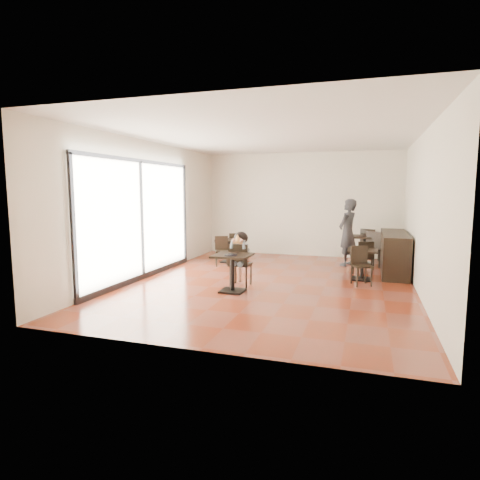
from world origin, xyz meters
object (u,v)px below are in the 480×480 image
at_px(chair_mid_b, 362,266).
at_px(cafe_table_left, 229,251).
at_px(adult_patron, 348,232).
at_px(cafe_table_mid, 362,265).
at_px(cafe_table_back, 364,250).
at_px(chair_left_b, 222,251).
at_px(chair_back_a, 370,245).
at_px(child_chair, 241,265).
at_px(child_table, 232,273).
at_px(chair_back_b, 370,250).
at_px(chair_left_a, 235,246).
at_px(child, 241,259).
at_px(chair_mid_a, 363,258).

bearing_deg(chair_mid_b, cafe_table_left, 131.11).
bearing_deg(adult_patron, chair_mid_b, 35.14).
relative_size(cafe_table_mid, cafe_table_back, 0.88).
xyz_separation_m(chair_left_b, chair_back_a, (3.84, 1.94, 0.08)).
distance_m(child_chair, adult_patron, 3.78).
xyz_separation_m(child_table, chair_back_b, (2.65, 3.44, 0.09)).
bearing_deg(chair_left_a, cafe_table_back, 160.07).
distance_m(child, chair_mid_a, 3.16).
bearing_deg(child_table, chair_back_b, 52.41).
relative_size(cafe_table_mid, chair_mid_a, 0.83).
height_order(cafe_table_back, chair_mid_b, chair_mid_b).
distance_m(cafe_table_back, chair_left_b, 3.94).
bearing_deg(cafe_table_left, child_chair, -65.40).
relative_size(cafe_table_left, chair_left_a, 0.83).
bearing_deg(chair_left_b, chair_mid_a, -26.07).
xyz_separation_m(chair_mid_b, chair_back_a, (0.18, 3.13, 0.06)).
relative_size(child, chair_back_b, 1.22).
relative_size(chair_left_b, chair_back_a, 0.84).
bearing_deg(child, cafe_table_back, 54.13).
distance_m(cafe_table_back, chair_mid_b, 2.59).
relative_size(cafe_table_mid, chair_left_b, 0.88).
distance_m(adult_patron, chair_mid_b, 2.38).
bearing_deg(child, cafe_table_mid, 29.48).
relative_size(adult_patron, chair_back_a, 1.90).
height_order(child, chair_back_b, child).
bearing_deg(cafe_table_mid, cafe_table_left, 162.01).
xyz_separation_m(chair_left_a, chair_back_a, (3.84, 0.84, 0.08)).
xyz_separation_m(adult_patron, chair_left_b, (-3.24, -1.11, -0.51)).
distance_m(child, chair_back_b, 3.93).
bearing_deg(chair_left_b, chair_left_a, 65.32).
relative_size(child_chair, adult_patron, 0.51).
bearing_deg(child, chair_mid_b, 18.94).
xyz_separation_m(chair_mid_a, chair_back_b, (0.18, 0.94, 0.06)).
xyz_separation_m(adult_patron, chair_mid_a, (0.43, -1.19, -0.49)).
distance_m(adult_patron, chair_left_b, 3.46).
distance_m(child_chair, cafe_table_mid, 2.85).
bearing_deg(chair_left_b, child_table, -90.08).
height_order(adult_patron, cafe_table_mid, adult_patron).
bearing_deg(child_table, chair_mid_a, 45.27).
xyz_separation_m(chair_left_b, chair_back_b, (3.84, 0.86, 0.08)).
height_order(chair_back_a, chair_back_b, same).
relative_size(child_table, cafe_table_back, 0.97).
height_order(cafe_table_mid, chair_mid_b, chair_mid_b).
distance_m(child_table, chair_mid_b, 2.84).
bearing_deg(chair_mid_a, cafe_table_back, -114.04).
bearing_deg(chair_left_a, cafe_table_mid, 129.92).
bearing_deg(cafe_table_back, child_table, -121.95).
xyz_separation_m(cafe_table_mid, chair_left_a, (-3.66, 1.74, 0.05)).
xyz_separation_m(chair_mid_a, chair_left_b, (-3.66, 0.09, -0.02)).
height_order(child_table, chair_left_a, chair_left_a).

